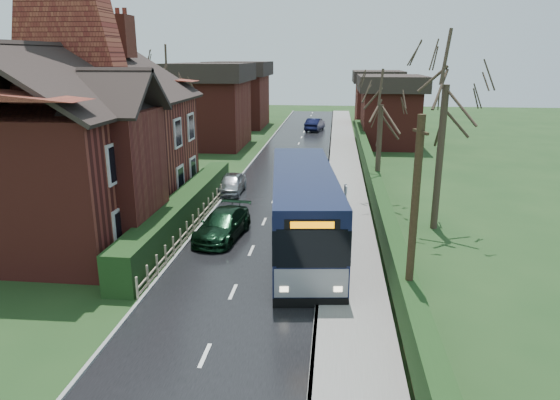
# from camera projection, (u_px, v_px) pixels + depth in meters

# --- Properties ---
(ground) EXTENTS (140.00, 140.00, 0.00)m
(ground) POSITION_uv_depth(u_px,v_px,m) (243.00, 270.00, 19.85)
(ground) COLOR #27421C
(ground) RESTS_ON ground
(road) EXTENTS (6.00, 100.00, 0.02)m
(road) POSITION_uv_depth(u_px,v_px,m) (274.00, 200.00, 29.40)
(road) COLOR black
(road) RESTS_ON ground
(pavement) EXTENTS (2.50, 100.00, 0.14)m
(pavement) POSITION_uv_depth(u_px,v_px,m) (346.00, 202.00, 28.94)
(pavement) COLOR slate
(pavement) RESTS_ON ground
(kerb_right) EXTENTS (0.12, 100.00, 0.14)m
(kerb_right) POSITION_uv_depth(u_px,v_px,m) (326.00, 201.00, 29.06)
(kerb_right) COLOR gray
(kerb_right) RESTS_ON ground
(kerb_left) EXTENTS (0.12, 100.00, 0.10)m
(kerb_left) POSITION_uv_depth(u_px,v_px,m) (223.00, 198.00, 29.71)
(kerb_left) COLOR gray
(kerb_left) RESTS_ON ground
(front_hedge) EXTENTS (1.20, 16.00, 1.60)m
(front_hedge) POSITION_uv_depth(u_px,v_px,m) (184.00, 210.00, 24.82)
(front_hedge) COLOR black
(front_hedge) RESTS_ON ground
(picket_fence) EXTENTS (0.10, 16.00, 0.90)m
(picket_fence) POSITION_uv_depth(u_px,v_px,m) (199.00, 217.00, 24.84)
(picket_fence) COLOR tan
(picket_fence) RESTS_ON ground
(right_wall_hedge) EXTENTS (0.60, 50.00, 1.80)m
(right_wall_hedge) POSITION_uv_depth(u_px,v_px,m) (374.00, 186.00, 28.51)
(right_wall_hedge) COLOR maroon
(right_wall_hedge) RESTS_ON ground
(brick_house) EXTENTS (9.30, 14.60, 10.30)m
(brick_house) POSITION_uv_depth(u_px,v_px,m) (81.00, 138.00, 24.13)
(brick_house) COLOR maroon
(brick_house) RESTS_ON ground
(bus) EXTENTS (3.86, 11.55, 3.44)m
(bus) POSITION_uv_depth(u_px,v_px,m) (303.00, 211.00, 21.72)
(bus) COLOR black
(bus) RESTS_ON ground
(car_silver) EXTENTS (1.48, 3.63, 1.24)m
(car_silver) POSITION_uv_depth(u_px,v_px,m) (231.00, 183.00, 30.81)
(car_silver) COLOR #A8A9AC
(car_silver) RESTS_ON ground
(car_green) EXTENTS (2.33, 4.56, 1.27)m
(car_green) POSITION_uv_depth(u_px,v_px,m) (223.00, 225.00, 23.23)
(car_green) COLOR black
(car_green) RESTS_ON ground
(car_distant) EXTENTS (2.25, 4.55, 1.43)m
(car_distant) POSITION_uv_depth(u_px,v_px,m) (315.00, 124.00, 56.93)
(car_distant) COLOR black
(car_distant) RESTS_ON ground
(bus_stop_sign) EXTENTS (0.13, 0.45, 2.99)m
(bus_stop_sign) POSITION_uv_depth(u_px,v_px,m) (345.00, 207.00, 21.29)
(bus_stop_sign) COLOR slate
(bus_stop_sign) RESTS_ON ground
(telegraph_pole) EXTENTS (0.32, 0.84, 6.67)m
(telegraph_pole) POSITION_uv_depth(u_px,v_px,m) (413.00, 229.00, 14.36)
(telegraph_pole) COLOR black
(telegraph_pole) RESTS_ON ground
(tree_right_near) EXTENTS (4.59, 4.59, 9.92)m
(tree_right_near) POSITION_uv_depth(u_px,v_px,m) (447.00, 74.00, 22.64)
(tree_right_near) COLOR #34281E
(tree_right_near) RESTS_ON ground
(tree_right_far) EXTENTS (4.12, 4.12, 7.95)m
(tree_right_far) POSITION_uv_depth(u_px,v_px,m) (382.00, 98.00, 27.75)
(tree_right_far) COLOR #35291F
(tree_right_far) RESTS_ON ground
(tree_house_side) EXTENTS (4.20, 4.20, 9.54)m
(tree_house_side) POSITION_uv_depth(u_px,v_px,m) (167.00, 71.00, 35.97)
(tree_house_side) COLOR #3C2D23
(tree_house_side) RESTS_ON ground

